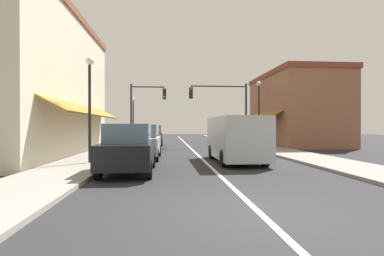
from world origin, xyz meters
The scene contains 16 objects.
ground_plane centered at (0.00, 18.00, 0.00)m, with size 80.00×80.00×0.00m, color #28282B.
sidewalk_left centered at (-5.50, 18.00, 0.06)m, with size 2.60×56.00×0.12m, color gray.
sidewalk_right centered at (5.50, 18.00, 0.06)m, with size 2.60×56.00×0.12m, color gray.
lane_center_stripe centered at (0.00, 18.00, 0.00)m, with size 0.14×52.00×0.01m, color silver.
storefront_left_block centered at (-9.14, 12.00, 4.06)m, with size 5.99×14.20×8.11m.
storefront_right_block centered at (9.49, 20.00, 3.16)m, with size 6.70×10.20×6.30m.
parked_car_nearest_left centered at (-3.17, 5.28, 0.88)m, with size 1.80×4.11×1.77m.
parked_car_second_left centered at (-3.07, 9.93, 0.88)m, with size 1.84×4.13×1.77m.
parked_car_third_left centered at (-3.15, 15.49, 0.88)m, with size 1.80×4.11×1.77m.
parked_car_far_left centered at (-3.09, 20.76, 0.88)m, with size 1.84×4.13×1.77m.
van_in_lane centered at (1.41, 8.18, 1.15)m, with size 2.05×5.20×2.12m.
traffic_signal_mast_arm centered at (3.06, 18.98, 3.60)m, with size 4.89×0.50×5.25m.
traffic_signal_left_corner centered at (-3.79, 19.79, 3.47)m, with size 3.02×0.50×5.24m.
street_lamp_left_near centered at (-5.12, 7.54, 3.16)m, with size 0.36×0.36×4.67m.
street_lamp_right_mid centered at (5.17, 16.68, 3.41)m, with size 0.36×0.36×5.11m.
street_lamp_left_far centered at (-5.10, 24.10, 3.06)m, with size 0.36×0.36×4.50m.
Camera 1 is at (-1.80, -5.70, 1.69)m, focal length 28.16 mm.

